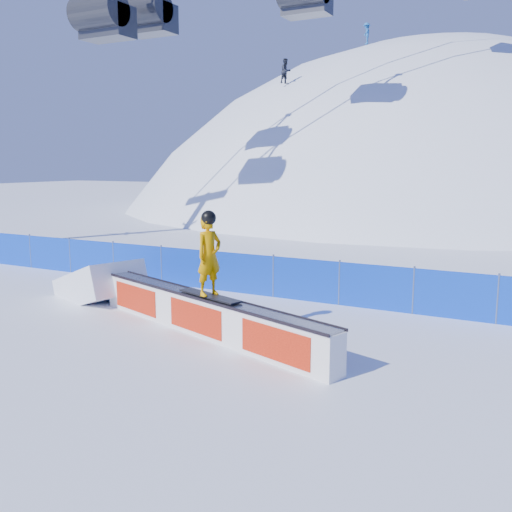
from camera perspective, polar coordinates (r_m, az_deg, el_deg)
The scene contains 7 objects.
ground at distance 14.72m, azimuth -16.89°, elevation -6.28°, with size 160.00×160.00×0.00m, color white.
snow_hill at distance 57.30m, azimuth 15.99°, elevation -13.43°, with size 64.00×64.00×64.00m.
safety_fence at distance 17.96m, azimuth -6.88°, elevation -1.17°, with size 22.05×0.05×1.30m.
rail_box at distance 12.99m, azimuth -5.23°, elevation -5.91°, with size 7.46×3.01×0.92m.
snow_ramp at distance 17.04m, azimuth -15.27°, elevation -4.08°, with size 2.50×1.67×0.94m, color white, non-canonical shape.
snowboarder at distance 12.52m, azimuth -4.71°, elevation 0.13°, with size 1.84×0.91×1.92m.
distant_skiers at distance 42.50m, azimuth 15.92°, elevation 19.21°, with size 19.19×11.09×6.63m.
Camera 1 is at (10.08, -10.00, 3.87)m, focal length 40.00 mm.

